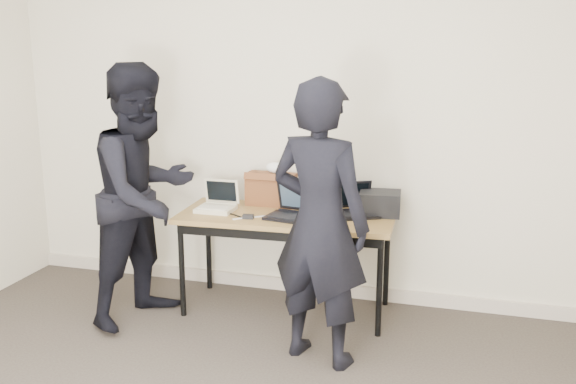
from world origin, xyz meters
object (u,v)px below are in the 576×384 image
at_px(person_typist, 320,224).
at_px(person_observer, 145,195).
at_px(desk, 286,223).
at_px(laptop_center, 292,209).
at_px(laptop_beige, 217,204).
at_px(leather_satchel, 271,188).
at_px(laptop_right, 353,207).
at_px(equipment_box, 380,203).

height_order(person_typist, person_observer, person_observer).
bearing_deg(person_typist, desk, -42.52).
bearing_deg(desk, laptop_center, -35.43).
relative_size(laptop_beige, person_observer, 0.15).
bearing_deg(laptop_center, desk, 156.50).
xyz_separation_m(laptop_beige, leather_satchel, (0.33, 0.24, 0.09)).
bearing_deg(laptop_right, person_observer, 172.63).
distance_m(laptop_center, person_typist, 0.68).
bearing_deg(laptop_beige, person_observer, -138.77).
relative_size(laptop_right, leather_satchel, 1.11).
bearing_deg(person_observer, person_typist, -83.04).
xyz_separation_m(leather_satchel, person_typist, (0.57, -0.86, 0.01)).
height_order(desk, leather_satchel, leather_satchel).
height_order(laptop_center, laptop_right, laptop_center).
relative_size(leather_satchel, person_observer, 0.21).
distance_m(desk, laptop_center, 0.13).
distance_m(leather_satchel, equipment_box, 0.81).
bearing_deg(laptop_beige, person_typist, -34.34).
bearing_deg(laptop_beige, laptop_center, -2.32).
distance_m(equipment_box, person_typist, 0.86).
bearing_deg(person_typist, laptop_right, -78.84).
height_order(equipment_box, person_typist, person_typist).
bearing_deg(person_typist, leather_satchel, -40.64).
bearing_deg(laptop_beige, laptop_right, 9.09).
distance_m(laptop_center, person_observer, 1.01).
relative_size(laptop_beige, leather_satchel, 0.71).
height_order(laptop_center, equipment_box, laptop_center).
height_order(laptop_beige, leather_satchel, leather_satchel).
bearing_deg(equipment_box, laptop_center, -158.08).
bearing_deg(equipment_box, leather_satchel, 177.48).
bearing_deg(desk, leather_satchel, 126.00).
distance_m(laptop_right, equipment_box, 0.19).
height_order(laptop_right, person_observer, person_observer).
bearing_deg(desk, laptop_beige, 179.33).
height_order(laptop_beige, equipment_box, laptop_beige).
bearing_deg(laptop_right, equipment_box, -11.13).
height_order(desk, laptop_center, laptop_center).
bearing_deg(person_observer, laptop_right, -50.92).
bearing_deg(laptop_beige, equipment_box, 10.27).
xyz_separation_m(laptop_center, person_observer, (-0.96, -0.32, 0.11)).
relative_size(desk, laptop_right, 3.76).
height_order(laptop_right, person_typist, person_typist).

